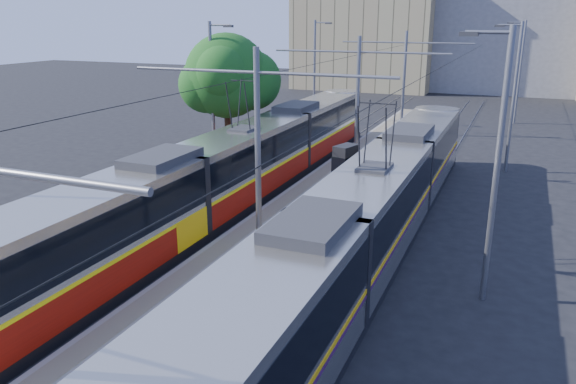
% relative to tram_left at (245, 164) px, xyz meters
% --- Properties ---
extents(platform, '(4.00, 50.00, 0.30)m').
position_rel_tram_left_xyz_m(platform, '(3.60, 2.98, -1.56)').
color(platform, gray).
rests_on(platform, ground).
extents(tactile_strip_left, '(0.70, 50.00, 0.01)m').
position_rel_tram_left_xyz_m(tactile_strip_left, '(2.15, 2.98, -1.40)').
color(tactile_strip_left, gray).
rests_on(tactile_strip_left, platform).
extents(tactile_strip_right, '(0.70, 50.00, 0.01)m').
position_rel_tram_left_xyz_m(tactile_strip_right, '(5.05, 2.98, -1.40)').
color(tactile_strip_right, gray).
rests_on(tactile_strip_right, platform).
extents(rails, '(8.71, 70.00, 0.03)m').
position_rel_tram_left_xyz_m(rails, '(3.60, 2.98, -1.69)').
color(rails, gray).
rests_on(rails, ground).
extents(tram_left, '(2.43, 32.04, 5.50)m').
position_rel_tram_left_xyz_m(tram_left, '(0.00, 0.00, 0.00)').
color(tram_left, black).
rests_on(tram_left, ground).
extents(tram_right, '(2.43, 30.24, 5.50)m').
position_rel_tram_left_xyz_m(tram_right, '(7.20, -4.45, 0.15)').
color(tram_right, black).
rests_on(tram_right, ground).
extents(catenary, '(9.20, 70.00, 7.00)m').
position_rel_tram_left_xyz_m(catenary, '(3.60, 0.14, 2.82)').
color(catenary, slate).
rests_on(catenary, platform).
extents(street_lamps, '(15.18, 38.22, 8.00)m').
position_rel_tram_left_xyz_m(street_lamps, '(3.60, 6.98, 2.48)').
color(street_lamps, slate).
rests_on(street_lamps, ground).
extents(shelter, '(1.02, 1.32, 2.58)m').
position_rel_tram_left_xyz_m(shelter, '(4.71, 0.50, -0.05)').
color(shelter, black).
rests_on(shelter, platform).
extents(tree, '(5.11, 4.72, 7.42)m').
position_rel_tram_left_xyz_m(tree, '(-3.34, 5.39, 3.31)').
color(tree, '#382314').
rests_on(tree, ground).
extents(building_left, '(16.32, 12.24, 13.70)m').
position_rel_tram_left_xyz_m(building_left, '(-6.40, 45.98, 5.15)').
color(building_left, tan).
rests_on(building_left, ground).
extents(building_centre, '(18.36, 14.28, 13.74)m').
position_rel_tram_left_xyz_m(building_centre, '(9.60, 49.98, 5.17)').
color(building_centre, gray).
rests_on(building_centre, ground).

